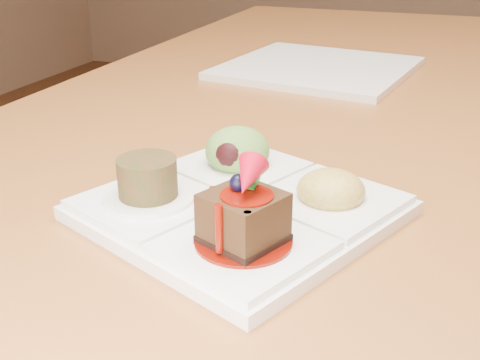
% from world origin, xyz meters
% --- Properties ---
extents(dining_table, '(1.00, 1.80, 0.75)m').
position_xyz_m(dining_table, '(0.00, 0.00, 0.68)').
color(dining_table, brown).
rests_on(dining_table, ground).
extents(sampler_plate, '(0.30, 0.30, 0.09)m').
position_xyz_m(sampler_plate, '(-0.07, -0.40, 0.77)').
color(sampler_plate, white).
rests_on(sampler_plate, dining_table).
extents(second_plate, '(0.33, 0.33, 0.01)m').
position_xyz_m(second_plate, '(-0.14, 0.15, 0.76)').
color(second_plate, white).
rests_on(second_plate, dining_table).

